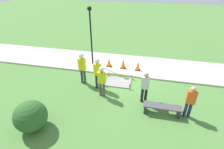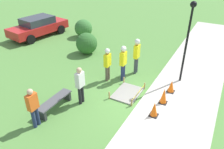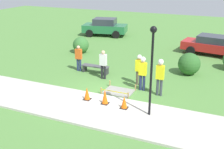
{
  "view_description": "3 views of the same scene",
  "coord_description": "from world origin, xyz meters",
  "px_view_note": "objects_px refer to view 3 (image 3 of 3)",
  "views": [
    {
      "loc": [
        -0.96,
        9.44,
        5.84
      ],
      "look_at": [
        0.81,
        1.35,
        0.87
      ],
      "focal_mm": 28.0,
      "sensor_mm": 36.0,
      "label": 1
    },
    {
      "loc": [
        -7.15,
        -2.65,
        5.82
      ],
      "look_at": [
        0.2,
        1.4,
        1.02
      ],
      "focal_mm": 35.0,
      "sensor_mm": 36.0,
      "label": 2
    },
    {
      "loc": [
        5.63,
        -11.73,
        5.99
      ],
      "look_at": [
        -0.05,
        1.25,
        0.74
      ],
      "focal_mm": 45.0,
      "sensor_mm": 36.0,
      "label": 3
    }
  ],
  "objects_px": {
    "park_bench": "(95,68)",
    "worker_assistant": "(160,74)",
    "parked_car_red": "(213,45)",
    "worker_trainee": "(143,70)",
    "parked_car_green": "(105,27)",
    "traffic_cone_near_patch": "(87,94)",
    "traffic_cone_sidewalk_edge": "(124,102)",
    "worker_supervisor": "(139,67)",
    "traffic_cone_far_patch": "(105,97)",
    "bystander_in_orange_shirt": "(79,57)",
    "bystander_in_gray_shirt": "(103,63)",
    "lamppost_near": "(152,59)"
  },
  "relations": [
    {
      "from": "parked_car_red",
      "to": "lamppost_near",
      "type": "bearing_deg",
      "value": -89.68
    },
    {
      "from": "worker_assistant",
      "to": "parked_car_red",
      "type": "distance_m",
      "value": 9.06
    },
    {
      "from": "parked_car_red",
      "to": "worker_trainee",
      "type": "bearing_deg",
      "value": -99.5
    },
    {
      "from": "parked_car_red",
      "to": "parked_car_green",
      "type": "height_order",
      "value": "parked_car_green"
    },
    {
      "from": "traffic_cone_sidewalk_edge",
      "to": "lamppost_near",
      "type": "distance_m",
      "value": 2.57
    },
    {
      "from": "traffic_cone_sidewalk_edge",
      "to": "parked_car_green",
      "type": "relative_size",
      "value": 0.13
    },
    {
      "from": "traffic_cone_sidewalk_edge",
      "to": "park_bench",
      "type": "bearing_deg",
      "value": 131.33
    },
    {
      "from": "traffic_cone_near_patch",
      "to": "parked_car_green",
      "type": "height_order",
      "value": "parked_car_green"
    },
    {
      "from": "worker_trainee",
      "to": "parked_car_green",
      "type": "distance_m",
      "value": 13.7
    },
    {
      "from": "traffic_cone_near_patch",
      "to": "traffic_cone_sidewalk_edge",
      "type": "height_order",
      "value": "traffic_cone_near_patch"
    },
    {
      "from": "worker_assistant",
      "to": "parked_car_red",
      "type": "xyz_separation_m",
      "value": [
        1.8,
        8.87,
        -0.42
      ]
    },
    {
      "from": "park_bench",
      "to": "lamppost_near",
      "type": "relative_size",
      "value": 0.44
    },
    {
      "from": "traffic_cone_near_patch",
      "to": "park_bench",
      "type": "xyz_separation_m",
      "value": [
        -1.47,
        3.8,
        -0.07
      ]
    },
    {
      "from": "worker_trainee",
      "to": "bystander_in_gray_shirt",
      "type": "bearing_deg",
      "value": 164.82
    },
    {
      "from": "traffic_cone_sidewalk_edge",
      "to": "park_bench",
      "type": "height_order",
      "value": "traffic_cone_sidewalk_edge"
    },
    {
      "from": "worker_supervisor",
      "to": "parked_car_red",
      "type": "bearing_deg",
      "value": 67.96
    },
    {
      "from": "traffic_cone_far_patch",
      "to": "worker_assistant",
      "type": "bearing_deg",
      "value": 46.69
    },
    {
      "from": "worker_trainee",
      "to": "parked_car_red",
      "type": "xyz_separation_m",
      "value": [
        2.79,
        8.58,
        -0.36
      ]
    },
    {
      "from": "traffic_cone_far_patch",
      "to": "bystander_in_gray_shirt",
      "type": "height_order",
      "value": "bystander_in_gray_shirt"
    },
    {
      "from": "park_bench",
      "to": "worker_assistant",
      "type": "height_order",
      "value": "worker_assistant"
    },
    {
      "from": "parked_car_green",
      "to": "traffic_cone_far_patch",
      "type": "bearing_deg",
      "value": -76.67
    },
    {
      "from": "worker_trainee",
      "to": "parked_car_red",
      "type": "height_order",
      "value": "worker_trainee"
    },
    {
      "from": "traffic_cone_near_patch",
      "to": "traffic_cone_far_patch",
      "type": "height_order",
      "value": "traffic_cone_far_patch"
    },
    {
      "from": "park_bench",
      "to": "bystander_in_orange_shirt",
      "type": "bearing_deg",
      "value": -176.05
    },
    {
      "from": "traffic_cone_far_patch",
      "to": "worker_assistant",
      "type": "distance_m",
      "value": 3.06
    },
    {
      "from": "bystander_in_gray_shirt",
      "to": "parked_car_red",
      "type": "relative_size",
      "value": 0.37
    },
    {
      "from": "worker_assistant",
      "to": "parked_car_green",
      "type": "relative_size",
      "value": 0.43
    },
    {
      "from": "traffic_cone_near_patch",
      "to": "traffic_cone_sidewalk_edge",
      "type": "distance_m",
      "value": 1.99
    },
    {
      "from": "worker_assistant",
      "to": "bystander_in_orange_shirt",
      "type": "relative_size",
      "value": 1.17
    },
    {
      "from": "traffic_cone_far_patch",
      "to": "parked_car_green",
      "type": "relative_size",
      "value": 0.16
    },
    {
      "from": "parked_car_red",
      "to": "parked_car_green",
      "type": "relative_size",
      "value": 1.05
    },
    {
      "from": "traffic_cone_far_patch",
      "to": "parked_car_red",
      "type": "relative_size",
      "value": 0.15
    },
    {
      "from": "worker_trainee",
      "to": "bystander_in_orange_shirt",
      "type": "height_order",
      "value": "worker_trainee"
    },
    {
      "from": "parked_car_red",
      "to": "park_bench",
      "type": "bearing_deg",
      "value": -122.78
    },
    {
      "from": "traffic_cone_near_patch",
      "to": "bystander_in_orange_shirt",
      "type": "distance_m",
      "value": 4.56
    },
    {
      "from": "worker_supervisor",
      "to": "bystander_in_gray_shirt",
      "type": "bearing_deg",
      "value": 178.69
    },
    {
      "from": "park_bench",
      "to": "worker_trainee",
      "type": "xyz_separation_m",
      "value": [
        3.5,
        -1.42,
        0.79
      ]
    },
    {
      "from": "worker_trainee",
      "to": "bystander_in_orange_shirt",
      "type": "bearing_deg",
      "value": 163.78
    },
    {
      "from": "traffic_cone_near_patch",
      "to": "park_bench",
      "type": "relative_size",
      "value": 0.37
    },
    {
      "from": "bystander_in_orange_shirt",
      "to": "parked_car_green",
      "type": "xyz_separation_m",
      "value": [
        -2.9,
        10.1,
        -0.07
      ]
    },
    {
      "from": "bystander_in_orange_shirt",
      "to": "lamppost_near",
      "type": "relative_size",
      "value": 0.43
    },
    {
      "from": "worker_supervisor",
      "to": "parked_car_green",
      "type": "xyz_separation_m",
      "value": [
        -7.11,
        10.79,
        -0.18
      ]
    },
    {
      "from": "traffic_cone_near_patch",
      "to": "worker_supervisor",
      "type": "distance_m",
      "value": 3.5
    },
    {
      "from": "worker_trainee",
      "to": "lamppost_near",
      "type": "height_order",
      "value": "lamppost_near"
    },
    {
      "from": "traffic_cone_sidewalk_edge",
      "to": "worker_trainee",
      "type": "xyz_separation_m",
      "value": [
        0.05,
        2.5,
        0.74
      ]
    },
    {
      "from": "park_bench",
      "to": "parked_car_red",
      "type": "distance_m",
      "value": 9.55
    },
    {
      "from": "traffic_cone_far_patch",
      "to": "lamppost_near",
      "type": "height_order",
      "value": "lamppost_near"
    },
    {
      "from": "bystander_in_gray_shirt",
      "to": "parked_car_green",
      "type": "distance_m",
      "value": 11.8
    },
    {
      "from": "worker_supervisor",
      "to": "worker_trainee",
      "type": "relative_size",
      "value": 0.94
    },
    {
      "from": "park_bench",
      "to": "worker_trainee",
      "type": "distance_m",
      "value": 3.86
    }
  ]
}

